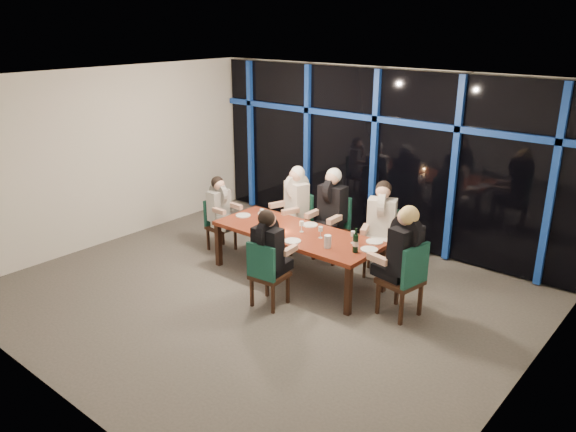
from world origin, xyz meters
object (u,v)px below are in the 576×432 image
Objects in this scene: diner_far_right at (382,215)px; chair_far_left at (299,218)px; chair_near_mid at (266,271)px; diner_far_mid at (331,201)px; dining_table at (297,236)px; diner_far_left at (295,197)px; chair_far_mid at (334,224)px; chair_end_right at (406,277)px; water_pitcher at (328,241)px; wine_bottle at (356,243)px; diner_near_mid at (269,243)px; chair_far_right at (381,238)px; chair_end_left at (218,222)px; diner_end_right at (403,245)px; diner_end_left at (220,203)px.

chair_far_left is at bearing 158.04° from diner_far_right.
chair_near_mid is 1.97m from diner_far_mid.
diner_far_mid reaches higher than dining_table.
diner_far_right is (1.61, 0.08, 0.01)m from diner_far_left.
chair_end_right reaches higher than chair_far_mid.
water_pitcher is at bearing -19.71° from chair_far_left.
diner_near_mid is at bearing -135.77° from wine_bottle.
chair_far_right is 1.03× the size of diner_far_right.
chair_end_right is at bearing -87.42° from chair_end_left.
chair_far_left is at bearing 90.00° from diner_far_left.
diner_far_right is 1.02m from wine_bottle.
diner_far_left reaches higher than chair_far_left.
chair_near_mid is 1.84m from diner_end_right.
chair_end_left is at bearing -123.56° from diner_far_left.
chair_far_mid reaches higher than chair_end_left.
chair_near_mid is at bearing -48.73° from chair_end_right.
chair_far_right is 2.72m from diner_end_left.
water_pitcher is at bearing -17.12° from diner_far_left.
chair_end_left is 2.82m from diner_far_right.
water_pitcher is at bearing -119.15° from chair_far_right.
water_pitcher is (-0.38, -0.11, -0.04)m from wine_bottle.
diner_near_mid reaches higher than diner_end_left.
dining_table is at bearing 173.34° from water_pitcher.
diner_near_mid reaches higher than dining_table.
diner_far_left is 1.99m from diner_near_mid.
chair_end_left is 0.36m from diner_end_left.
diner_near_mid is at bearing -73.83° from dining_table.
dining_table is at bearing -89.75° from diner_far_mid.
diner_near_mid is (-0.01, 0.08, 0.38)m from chair_near_mid.
chair_far_left is 0.40m from diner_far_left.
diner_end_left reaches higher than dining_table.
chair_far_right is 5.59× the size of water_pitcher.
diner_far_mid reaches higher than diner_end_left.
diner_far_right is 1.06× the size of diner_near_mid.
diner_end_right is (2.48, -0.83, 0.05)m from diner_far_left.
diner_near_mid reaches higher than water_pitcher.
wine_bottle is (-0.66, -0.09, -0.12)m from diner_end_right.
chair_near_mid reaches higher than chair_end_left.
diner_far_mid is (-1.88, 0.92, 0.40)m from chair_end_right.
diner_near_mid is (0.98, -1.73, -0.04)m from diner_far_left.
chair_far_mid is 2.09m from diner_end_right.
chair_far_mid is at bearing 90.00° from diner_far_mid.
diner_far_mid is 1.03× the size of diner_far_right.
diner_near_mid reaches higher than chair_far_left.
diner_far_right is 1.92m from diner_near_mid.
diner_far_left is (-0.69, -0.17, 0.37)m from chair_far_mid.
dining_table is at bearing -87.73° from chair_end_left.
water_pitcher is (0.71, -0.20, 0.16)m from dining_table.
chair_far_left is 2.65m from diner_end_right.
diner_end_right is (3.43, -0.03, 0.16)m from diner_end_left.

